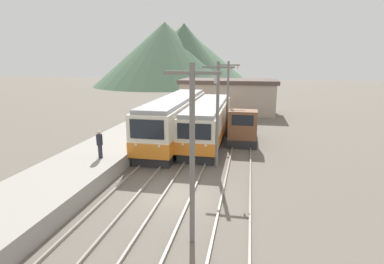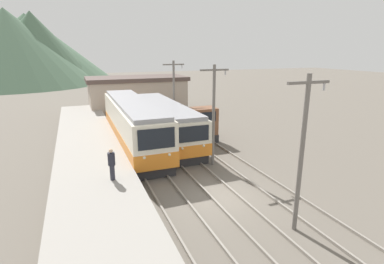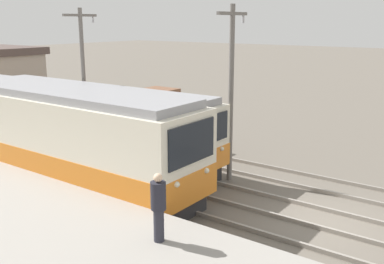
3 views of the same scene
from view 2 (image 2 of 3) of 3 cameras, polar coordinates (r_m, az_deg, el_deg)
ground_plane at (r=16.70m, az=5.40°, el=-12.24°), size 200.00×200.00×0.00m
platform_left at (r=15.02m, az=-17.09°, el=-14.21°), size 4.50×54.00×0.94m
track_left at (r=15.78m, az=-3.30°, el=-13.64°), size 1.54×60.00×0.14m
track_center at (r=16.75m, az=6.03°, el=-11.89°), size 1.54×60.00×0.14m
track_right at (r=18.22m, az=14.57°, el=-10.00°), size 1.54×60.00×0.14m
commuter_train_left at (r=25.02m, az=-11.15°, el=1.24°), size 2.84×15.07×3.80m
commuter_train_center at (r=26.04m, az=-5.22°, el=1.61°), size 2.84×13.43×3.38m
shunting_locomotive at (r=27.20m, az=0.80°, el=1.44°), size 2.40×5.13×3.00m
catenary_mast_near at (r=13.20m, az=20.24°, el=-3.13°), size 2.00×0.20×6.84m
catenary_mast_mid at (r=20.07m, az=4.16°, el=3.85°), size 2.00×0.20×6.84m
catenary_mast_far at (r=27.84m, az=-3.44°, el=7.05°), size 2.00×0.20×6.84m
person_on_platform at (r=16.57m, az=-15.05°, el=-5.74°), size 0.38×0.38×1.76m
station_building at (r=40.27m, az=-10.41°, el=7.21°), size 12.60×6.30×4.45m
mountain_backdrop at (r=85.51m, az=-29.61°, el=13.80°), size 43.69×47.13×17.04m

